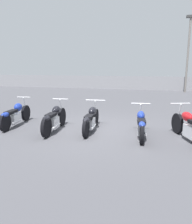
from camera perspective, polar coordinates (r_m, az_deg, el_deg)
ground_plane at (r=7.70m, az=0.13°, el=-4.65°), size 60.00×60.00×0.00m
fence_back at (r=22.16m, az=10.57°, el=7.46°), size 40.00×0.04×1.33m
light_pole_left at (r=20.96m, az=23.00°, el=15.34°), size 0.70×0.35×6.44m
motorcycle_slot_0 at (r=8.63m, az=-20.29°, el=-0.73°), size 0.59×2.20×1.01m
motorcycle_slot_1 at (r=7.55m, az=-10.84°, el=-1.79°), size 0.59×2.14×1.04m
motorcycle_slot_2 at (r=7.46m, az=-1.27°, el=-1.87°), size 0.73×2.19×0.98m
motorcycle_slot_3 at (r=6.95m, az=11.67°, el=-3.14°), size 0.63×1.97×0.99m
motorcycle_slot_4 at (r=6.98m, az=23.45°, el=-3.62°), size 1.00×2.09×1.04m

